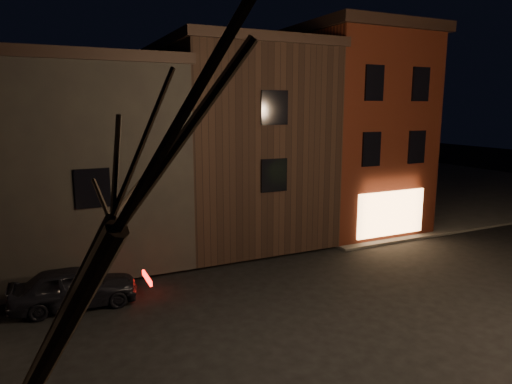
% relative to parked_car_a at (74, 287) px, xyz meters
% --- Properties ---
extents(ground, '(120.00, 120.00, 0.00)m').
position_rel_parked_car_a_xyz_m(ground, '(6.66, -4.08, -0.68)').
color(ground, black).
rests_on(ground, ground).
extents(sidewalk_far_right, '(30.00, 30.00, 0.12)m').
position_rel_parked_car_a_xyz_m(sidewalk_far_right, '(26.66, 15.92, -0.62)').
color(sidewalk_far_right, '#2D2B28').
rests_on(sidewalk_far_right, ground).
extents(corner_building, '(6.50, 8.50, 10.50)m').
position_rel_parked_car_a_xyz_m(corner_building, '(14.66, 5.39, 4.72)').
color(corner_building, '#4A180D').
rests_on(corner_building, ground).
extents(row_building_a, '(7.30, 10.30, 9.40)m').
position_rel_parked_car_a_xyz_m(row_building_a, '(8.16, 6.42, 4.15)').
color(row_building_a, black).
rests_on(row_building_a, ground).
extents(row_building_b, '(7.80, 10.30, 8.40)m').
position_rel_parked_car_a_xyz_m(row_building_b, '(0.91, 6.42, 3.65)').
color(row_building_b, black).
rests_on(row_building_b, ground).
extents(parked_car_a, '(4.08, 1.78, 1.37)m').
position_rel_parked_car_a_xyz_m(parked_car_a, '(0.00, 0.00, 0.00)').
color(parked_car_a, black).
rests_on(parked_car_a, ground).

